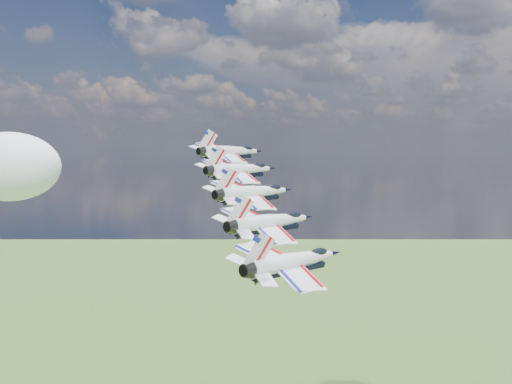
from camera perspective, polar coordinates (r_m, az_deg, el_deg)
The scene contains 5 objects.
jet_0 at distance 107.92m, azimuth -2.40°, elevation 4.10°, with size 11.08×16.41×4.90m, color white, non-canonical shape.
jet_1 at distance 96.77m, azimuth -1.33°, elevation 2.29°, with size 11.08×16.41×4.90m, color white, non-canonical shape.
jet_2 at distance 85.78m, azimuth -0.00°, elevation 0.00°, with size 11.08×16.41×4.90m, color white, non-canonical shape.
jet_3 at distance 75.03m, azimuth 1.72°, elevation -2.95°, with size 11.08×16.41×4.90m, color white, non-canonical shape.
jet_4 at distance 64.63m, azimuth 4.02°, elevation -6.86°, with size 11.08×16.41×4.90m, color silver, non-canonical shape.
Camera 1 is at (44.82, -70.02, 158.20)m, focal length 40.00 mm.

